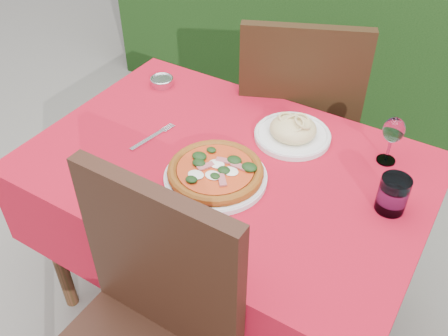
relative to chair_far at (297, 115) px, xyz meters
The scene contains 9 objects.
ground 0.83m from the chair_far, 89.03° to the right, with size 60.00×60.00×0.00m, color slate.
dining_table 0.58m from the chair_far, 89.03° to the right, with size 1.26×0.86×0.75m.
chair_far is the anchor object (origin of this frame).
pizza_plate 0.70m from the chair_far, 87.90° to the right, with size 0.33×0.33×0.06m.
pasta_plate 0.42m from the chair_far, 69.66° to the right, with size 0.26×0.26×0.07m.
water_glass 0.76m from the chair_far, 44.98° to the right, with size 0.08×0.08×0.11m.
wine_glass 0.60m from the chair_far, 35.06° to the right, with size 0.07×0.07×0.16m.
fork 0.70m from the chair_far, 113.97° to the right, with size 0.03×0.21×0.01m, color silver.
steel_ramekin 0.57m from the chair_far, 145.24° to the right, with size 0.08×0.08×0.03m, color silver.
Camera 1 is at (0.64, -1.05, 1.76)m, focal length 40.00 mm.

